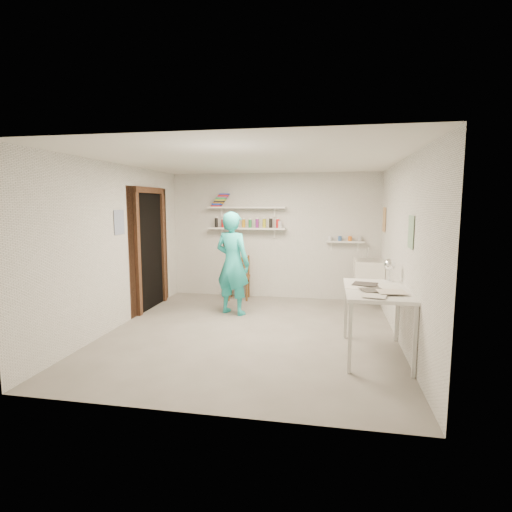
% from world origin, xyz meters
% --- Properties ---
extents(floor, '(4.00, 4.50, 0.02)m').
position_xyz_m(floor, '(0.00, 0.00, -0.01)').
color(floor, slate).
rests_on(floor, ground).
extents(ceiling, '(4.00, 4.50, 0.02)m').
position_xyz_m(ceiling, '(0.00, 0.00, 2.41)').
color(ceiling, silver).
rests_on(ceiling, wall_back).
extents(wall_back, '(4.00, 0.02, 2.40)m').
position_xyz_m(wall_back, '(0.00, 2.26, 1.20)').
color(wall_back, silver).
rests_on(wall_back, ground).
extents(wall_front, '(4.00, 0.02, 2.40)m').
position_xyz_m(wall_front, '(0.00, -2.26, 1.20)').
color(wall_front, silver).
rests_on(wall_front, ground).
extents(wall_left, '(0.02, 4.50, 2.40)m').
position_xyz_m(wall_left, '(-2.01, 0.00, 1.20)').
color(wall_left, silver).
rests_on(wall_left, ground).
extents(wall_right, '(0.02, 4.50, 2.40)m').
position_xyz_m(wall_right, '(2.01, 0.00, 1.20)').
color(wall_right, silver).
rests_on(wall_right, ground).
extents(doorway_recess, '(0.02, 0.90, 2.00)m').
position_xyz_m(doorway_recess, '(-1.99, 1.05, 1.00)').
color(doorway_recess, black).
rests_on(doorway_recess, wall_left).
extents(corridor_box, '(1.40, 1.50, 2.10)m').
position_xyz_m(corridor_box, '(-2.70, 1.05, 1.05)').
color(corridor_box, brown).
rests_on(corridor_box, ground).
extents(door_lintel, '(0.06, 1.05, 0.10)m').
position_xyz_m(door_lintel, '(-1.97, 1.05, 2.05)').
color(door_lintel, brown).
rests_on(door_lintel, wall_left).
extents(door_jamb_near, '(0.06, 0.10, 2.00)m').
position_xyz_m(door_jamb_near, '(-1.97, 0.55, 1.00)').
color(door_jamb_near, brown).
rests_on(door_jamb_near, ground).
extents(door_jamb_far, '(0.06, 0.10, 2.00)m').
position_xyz_m(door_jamb_far, '(-1.97, 1.55, 1.00)').
color(door_jamb_far, brown).
rests_on(door_jamb_far, ground).
extents(shelf_lower, '(1.50, 0.22, 0.03)m').
position_xyz_m(shelf_lower, '(-0.50, 2.13, 1.35)').
color(shelf_lower, white).
rests_on(shelf_lower, wall_back).
extents(shelf_upper, '(1.50, 0.22, 0.03)m').
position_xyz_m(shelf_upper, '(-0.50, 2.13, 1.75)').
color(shelf_upper, white).
rests_on(shelf_upper, wall_back).
extents(ledge_shelf, '(0.70, 0.14, 0.03)m').
position_xyz_m(ledge_shelf, '(1.35, 2.17, 1.12)').
color(ledge_shelf, white).
rests_on(ledge_shelf, wall_back).
extents(poster_left, '(0.01, 0.28, 0.36)m').
position_xyz_m(poster_left, '(-1.99, 0.05, 1.55)').
color(poster_left, '#334C7F').
rests_on(poster_left, wall_left).
extents(poster_right_a, '(0.01, 0.34, 0.42)m').
position_xyz_m(poster_right_a, '(1.99, 1.80, 1.55)').
color(poster_right_a, '#995933').
rests_on(poster_right_a, wall_right).
extents(poster_right_b, '(0.01, 0.30, 0.38)m').
position_xyz_m(poster_right_b, '(1.99, -0.55, 1.50)').
color(poster_right_b, '#3F724C').
rests_on(poster_right_b, wall_right).
extents(belfast_sink, '(0.48, 0.60, 0.30)m').
position_xyz_m(belfast_sink, '(1.75, 1.70, 0.70)').
color(belfast_sink, white).
rests_on(belfast_sink, wall_right).
extents(man, '(0.72, 0.60, 1.70)m').
position_xyz_m(man, '(-0.49, 0.93, 0.85)').
color(man, '#24B8B5').
rests_on(man, ground).
extents(wall_clock, '(0.30, 0.14, 0.30)m').
position_xyz_m(wall_clock, '(-0.57, 1.13, 1.13)').
color(wall_clock, beige).
rests_on(wall_clock, man).
extents(wooden_chair, '(0.43, 0.41, 0.86)m').
position_xyz_m(wooden_chair, '(-0.62, 1.95, 0.43)').
color(wooden_chair, brown).
rests_on(wooden_chair, ground).
extents(work_table, '(0.74, 1.24, 0.82)m').
position_xyz_m(work_table, '(1.64, -0.56, 0.41)').
color(work_table, silver).
rests_on(work_table, ground).
extents(desk_lamp, '(0.15, 0.15, 0.15)m').
position_xyz_m(desk_lamp, '(1.84, -0.07, 1.04)').
color(desk_lamp, white).
rests_on(desk_lamp, work_table).
extents(spray_cans, '(1.32, 0.06, 0.17)m').
position_xyz_m(spray_cans, '(-0.50, 2.13, 1.45)').
color(spray_cans, black).
rests_on(spray_cans, shelf_lower).
extents(book_stack, '(0.34, 0.14, 0.25)m').
position_xyz_m(book_stack, '(-1.02, 2.13, 1.89)').
color(book_stack, red).
rests_on(book_stack, shelf_upper).
extents(ledge_pots, '(0.48, 0.07, 0.09)m').
position_xyz_m(ledge_pots, '(1.35, 2.17, 1.18)').
color(ledge_pots, silver).
rests_on(ledge_pots, ledge_shelf).
extents(papers, '(0.30, 0.22, 0.03)m').
position_xyz_m(papers, '(1.64, -0.56, 0.84)').
color(papers, silver).
rests_on(papers, work_table).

